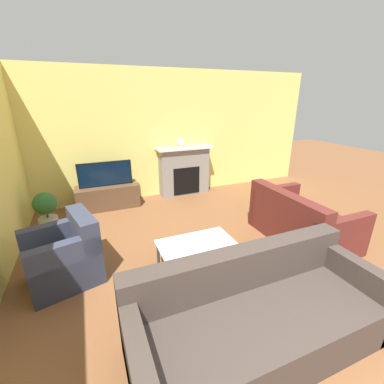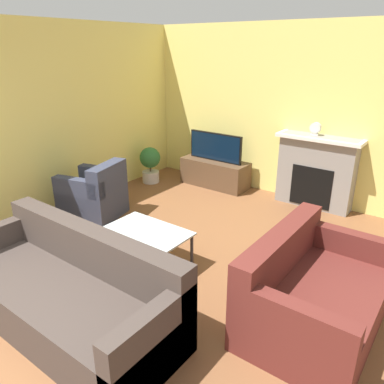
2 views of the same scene
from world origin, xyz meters
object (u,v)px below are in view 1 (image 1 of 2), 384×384
(couch_sectional, at_px, (257,318))
(coffee_table, at_px, (197,247))
(couch_loveseat, at_px, (300,222))
(potted_plant, at_px, (46,209))
(tv, at_px, (105,174))
(armchair_by_window, at_px, (66,258))
(mantel_clock, at_px, (180,142))

(couch_sectional, height_order, coffee_table, couch_sectional)
(couch_loveseat, bearing_deg, potted_plant, 62.64)
(tv, xyz_separation_m, armchair_by_window, (-0.69, -2.12, -0.41))
(tv, xyz_separation_m, couch_sectional, (0.91, -3.75, -0.42))
(tv, relative_size, potted_plant, 1.57)
(couch_loveseat, bearing_deg, coffee_table, 94.79)
(armchair_by_window, xyz_separation_m, coffee_table, (1.52, -0.50, 0.08))
(potted_plant, bearing_deg, couch_loveseat, -27.36)
(couch_sectional, distance_m, armchair_by_window, 2.28)
(tv, xyz_separation_m, mantel_clock, (1.64, 0.17, 0.50))
(coffee_table, bearing_deg, armchair_by_window, 161.69)
(coffee_table, xyz_separation_m, potted_plant, (-1.87, 2.07, -0.01))
(couch_loveseat, height_order, mantel_clock, mantel_clock)
(tv, bearing_deg, armchair_by_window, -108.02)
(armchair_by_window, bearing_deg, potted_plant, 177.96)
(couch_loveseat, distance_m, coffee_table, 1.85)
(tv, distance_m, armchair_by_window, 2.27)
(armchair_by_window, bearing_deg, coffee_table, 57.04)
(coffee_table, distance_m, mantel_clock, 3.02)
(tv, bearing_deg, coffee_table, -72.54)
(potted_plant, bearing_deg, tv, 27.93)
(mantel_clock, bearing_deg, couch_loveseat, -68.79)
(couch_loveseat, distance_m, armchair_by_window, 3.37)
(couch_loveseat, relative_size, potted_plant, 2.31)
(couch_sectional, height_order, potted_plant, couch_sectional)
(couch_loveseat, xyz_separation_m, armchair_by_window, (-3.35, 0.35, 0.02))
(couch_sectional, bearing_deg, potted_plant, 121.38)
(couch_loveseat, height_order, armchair_by_window, same)
(mantel_clock, bearing_deg, coffee_table, -106.30)
(couch_loveseat, bearing_deg, couch_sectional, 126.19)
(potted_plant, distance_m, mantel_clock, 2.90)
(tv, relative_size, coffee_table, 1.07)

